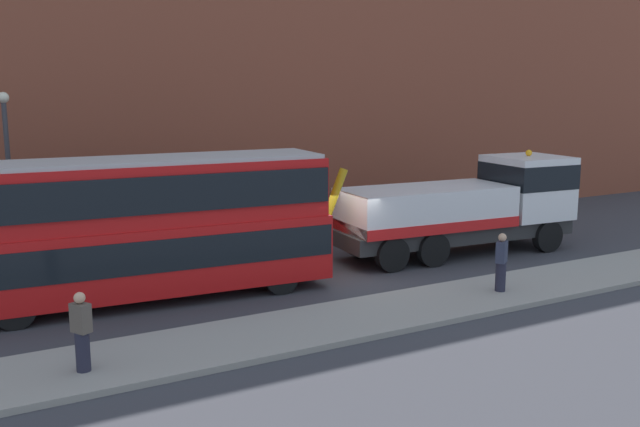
% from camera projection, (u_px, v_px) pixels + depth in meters
% --- Properties ---
extents(ground_plane, '(120.00, 120.00, 0.00)m').
position_uv_depth(ground_plane, '(335.00, 275.00, 22.90)').
color(ground_plane, '#38383D').
extents(near_kerb, '(60.00, 2.80, 0.15)m').
position_uv_depth(near_kerb, '(413.00, 308.00, 19.28)').
color(near_kerb, gray).
rests_on(near_kerb, ground_plane).
extents(building_facade, '(60.00, 1.50, 16.00)m').
position_uv_depth(building_facade, '(236.00, 33.00, 28.13)').
color(building_facade, brown).
rests_on(building_facade, ground_plane).
extents(recovery_tow_truck, '(10.22, 3.26, 3.67)m').
position_uv_depth(recovery_tow_truck, '(467.00, 205.00, 25.58)').
color(recovery_tow_truck, '#2D2D2D').
rests_on(recovery_tow_truck, ground_plane).
extents(double_decker_bus, '(11.16, 3.32, 4.06)m').
position_uv_depth(double_decker_bus, '(136.00, 224.00, 19.79)').
color(double_decker_bus, red).
rests_on(double_decker_bus, ground_plane).
extents(pedestrian_onlooker, '(0.42, 0.48, 1.71)m').
position_uv_depth(pedestrian_onlooker, '(82.00, 333.00, 14.72)').
color(pedestrian_onlooker, '#232333').
rests_on(pedestrian_onlooker, near_kerb).
extents(pedestrian_bystander, '(0.48, 0.44, 1.71)m').
position_uv_depth(pedestrian_bystander, '(501.00, 263.00, 20.47)').
color(pedestrian_bystander, '#232333').
rests_on(pedestrian_bystander, near_kerb).
extents(street_lamp, '(0.36, 0.36, 5.83)m').
position_uv_depth(street_lamp, '(9.00, 166.00, 22.81)').
color(street_lamp, '#38383D').
rests_on(street_lamp, ground_plane).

